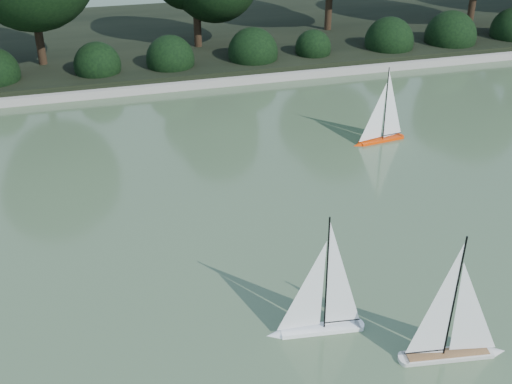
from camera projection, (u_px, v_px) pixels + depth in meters
ground at (309, 337)px, 7.50m from camera, size 80.00×80.00×0.00m
pond_coping at (177, 85)px, 15.06m from camera, size 40.00×0.35×0.18m
far_bank at (153, 39)px, 18.41m from camera, size 40.00×8.00×0.30m
shrub_hedge at (170, 60)px, 15.65m from camera, size 29.10×1.10×1.10m
sailboat_white_a at (314, 314)px, 7.47m from camera, size 1.19×0.33×1.62m
sailboat_white_b at (458, 338)px, 7.10m from camera, size 1.28×0.37×1.74m
sailboat_orange at (378, 130)px, 12.31m from camera, size 1.14×0.33×1.55m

